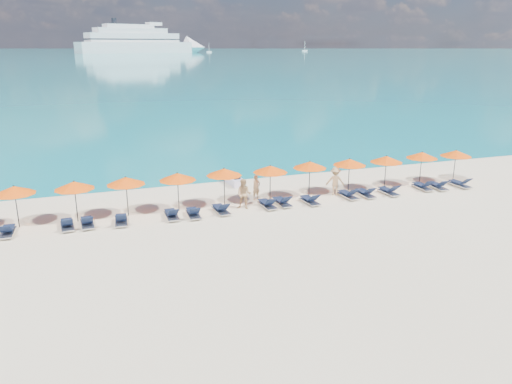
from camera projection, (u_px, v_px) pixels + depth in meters
name	position (u px, v px, depth m)	size (l,w,h in m)	color
ground	(275.00, 230.00, 25.55)	(1400.00, 1400.00, 0.00)	beige
sea	(83.00, 51.00, 622.85)	(1600.00, 1300.00, 0.01)	#1FA9B2
cruise_ship	(147.00, 43.00, 512.41)	(142.08, 69.12, 39.73)	white
sailboat_near	(209.00, 52.00, 543.64)	(5.39, 1.80, 9.89)	white
sailboat_far	(305.00, 50.00, 621.68)	(6.69, 2.23, 12.26)	white
jetski	(234.00, 180.00, 33.75)	(0.93, 2.14, 0.74)	white
beachgoer_a	(256.00, 187.00, 30.37)	(0.56, 0.37, 1.53)	tan
beachgoer_b	(244.00, 194.00, 28.59)	(0.86, 0.50, 1.78)	tan
beachgoer_c	(335.00, 181.00, 31.25)	(1.17, 0.54, 1.81)	tan
umbrella_1	(14.00, 190.00, 25.39)	(2.10, 2.10, 2.28)	black
umbrella_2	(74.00, 185.00, 26.25)	(2.10, 2.10, 2.28)	black
umbrella_3	(126.00, 181.00, 27.10)	(2.10, 2.10, 2.28)	black
umbrella_4	(177.00, 177.00, 27.94)	(2.10, 2.10, 2.28)	black
umbrella_5	(224.00, 172.00, 28.96)	(2.10, 2.10, 2.28)	black
umbrella_6	(270.00, 169.00, 29.65)	(2.10, 2.10, 2.28)	black
umbrella_7	(310.00, 165.00, 30.68)	(2.10, 2.10, 2.28)	black
umbrella_8	(350.00, 162.00, 31.39)	(2.10, 2.10, 2.28)	black
umbrella_9	(386.00, 159.00, 32.19)	(2.10, 2.10, 2.28)	black
umbrella_10	(422.00, 155.00, 33.34)	(2.10, 2.10, 2.28)	black
umbrella_11	(456.00, 153.00, 33.91)	(2.10, 2.10, 2.28)	black
lounger_2	(7.00, 231.00, 24.79)	(0.67, 1.72, 0.66)	silver
lounger_3	(67.00, 224.00, 25.69)	(0.74, 1.74, 0.66)	silver
lounger_4	(87.00, 222.00, 25.98)	(0.70, 1.73, 0.66)	silver
lounger_5	(121.00, 220.00, 26.37)	(0.75, 1.74, 0.66)	silver
lounger_6	(172.00, 214.00, 27.19)	(0.63, 1.70, 0.66)	silver
lounger_7	(193.00, 213.00, 27.43)	(0.68, 1.72, 0.66)	silver
lounger_8	(221.00, 209.00, 28.06)	(0.74, 1.74, 0.66)	silver
lounger_9	(267.00, 204.00, 28.98)	(0.71, 1.73, 0.66)	silver
lounger_10	(282.00, 202.00, 29.38)	(0.72, 1.73, 0.66)	silver
lounger_11	(310.00, 200.00, 29.69)	(0.72, 1.73, 0.66)	silver
lounger_12	(348.00, 194.00, 30.79)	(0.72, 1.73, 0.66)	silver
lounger_13	(366.00, 193.00, 31.09)	(0.62, 1.70, 0.66)	silver
lounger_14	(389.00, 191.00, 31.52)	(0.69, 1.72, 0.66)	silver
lounger_15	(423.00, 186.00, 32.59)	(0.71, 1.73, 0.66)	silver
lounger_16	(438.00, 186.00, 32.70)	(0.76, 1.75, 0.66)	silver
lounger_17	(460.00, 184.00, 33.18)	(0.68, 1.72, 0.66)	silver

